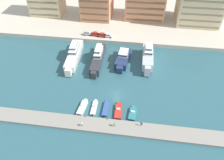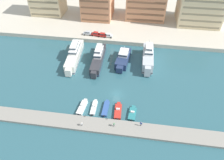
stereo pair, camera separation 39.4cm
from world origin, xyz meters
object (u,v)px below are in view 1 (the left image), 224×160
at_px(yacht_silver_center_left, 148,57).
at_px(car_red_mid_left, 102,35).
at_px(car_white_center_left, 108,35).
at_px(motorboat_white_far_left, 82,107).
at_px(motorboat_blue_mid_left, 106,108).
at_px(yacht_ivory_far_left, 74,55).
at_px(motorboat_teal_center, 133,113).
at_px(car_silver_far_left, 87,33).
at_px(motorboat_white_left, 94,108).
at_px(pedestrian_far_side, 114,124).
at_px(pedestrian_near_edge, 141,123).
at_px(yacht_charcoal_left, 98,58).
at_px(car_red_left, 95,34).
at_px(yacht_navy_mid_left, 123,58).
at_px(motorboat_red_center_left, 118,111).
at_px(pedestrian_mid_deck, 82,124).

bearing_deg(yacht_silver_center_left, car_red_mid_left, 145.18).
relative_size(yacht_silver_center_left, car_white_center_left, 4.44).
relative_size(motorboat_white_far_left, motorboat_blue_mid_left, 1.00).
distance_m(yacht_ivory_far_left, car_white_center_left, 20.32).
bearing_deg(motorboat_teal_center, car_silver_far_left, 119.06).
relative_size(motorboat_white_left, pedestrian_far_side, 4.13).
bearing_deg(pedestrian_near_edge, car_red_mid_left, 112.83).
bearing_deg(yacht_silver_center_left, car_silver_far_left, 151.28).
distance_m(motorboat_teal_center, car_white_center_left, 45.41).
distance_m(yacht_charcoal_left, motorboat_teal_center, 30.26).
relative_size(car_silver_far_left, car_red_left, 0.98).
xyz_separation_m(yacht_navy_mid_left, yacht_silver_center_left, (9.88, 0.86, 1.05)).
height_order(yacht_navy_mid_left, motorboat_blue_mid_left, yacht_navy_mid_left).
xyz_separation_m(yacht_ivory_far_left, motorboat_white_left, (13.45, -25.55, -1.99)).
distance_m(yacht_ivory_far_left, motorboat_red_center_left, 33.59).
bearing_deg(pedestrian_near_edge, motorboat_red_center_left, 145.93).
distance_m(yacht_silver_center_left, motorboat_red_center_left, 29.24).
xyz_separation_m(motorboat_red_center_left, pedestrian_near_edge, (7.36, -4.98, 1.37)).
xyz_separation_m(motorboat_red_center_left, motorboat_teal_center, (4.58, -0.35, -0.02)).
distance_m(yacht_navy_mid_left, car_red_mid_left, 19.39).
distance_m(motorboat_white_left, pedestrian_near_edge, 16.18).
xyz_separation_m(yacht_navy_mid_left, car_red_left, (-14.60, 16.20, 1.05)).
relative_size(yacht_navy_mid_left, car_red_left, 3.78).
xyz_separation_m(car_silver_far_left, car_red_mid_left, (7.01, -0.70, 0.00)).
bearing_deg(car_red_mid_left, motorboat_blue_mid_left, -78.40).
height_order(motorboat_red_center_left, motorboat_teal_center, motorboat_red_center_left).
bearing_deg(motorboat_white_far_left, pedestrian_far_side, -28.49).
xyz_separation_m(motorboat_blue_mid_left, car_red_left, (-11.87, 42.71, 2.35)).
relative_size(yacht_charcoal_left, car_red_mid_left, 5.14).
bearing_deg(car_red_mid_left, yacht_navy_mid_left, -53.97).
xyz_separation_m(motorboat_white_far_left, car_red_left, (-4.35, 43.40, 2.26)).
height_order(yacht_silver_center_left, car_red_mid_left, yacht_silver_center_left).
xyz_separation_m(yacht_ivory_far_left, car_red_mid_left, (8.60, 16.74, 0.40)).
bearing_deg(pedestrian_near_edge, motorboat_white_left, 160.68).
bearing_deg(motorboat_teal_center, pedestrian_mid_deck, -153.82).
bearing_deg(motorboat_teal_center, pedestrian_near_edge, -59.04).
bearing_deg(pedestrian_far_side, car_red_left, 107.39).
xyz_separation_m(motorboat_red_center_left, car_white_center_left, (-9.80, 42.66, 2.34)).
bearing_deg(car_red_mid_left, yacht_ivory_far_left, -117.20).
distance_m(motorboat_white_left, car_red_left, 43.66).
bearing_deg(car_red_mid_left, yacht_charcoal_left, -85.04).
xyz_separation_m(yacht_navy_mid_left, pedestrian_near_edge, (8.67, -31.97, 0.08)).
relative_size(yacht_charcoal_left, yacht_navy_mid_left, 1.35).
bearing_deg(yacht_ivory_far_left, yacht_navy_mid_left, 3.11).
height_order(motorboat_teal_center, pedestrian_mid_deck, pedestrian_mid_deck).
bearing_deg(pedestrian_far_side, motorboat_white_far_left, 151.51).
bearing_deg(motorboat_white_far_left, motorboat_blue_mid_left, 5.22).
bearing_deg(yacht_navy_mid_left, motorboat_white_far_left, -110.67).
height_order(yacht_charcoal_left, pedestrian_far_side, yacht_charcoal_left).
distance_m(car_silver_far_left, car_red_mid_left, 7.05).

